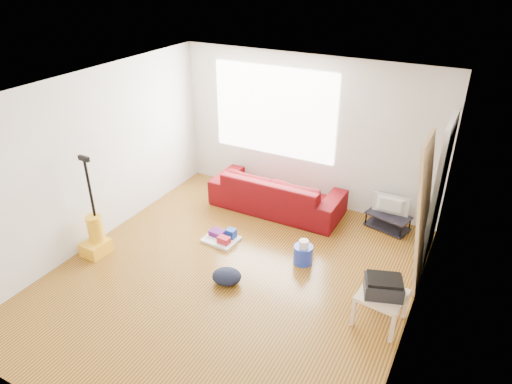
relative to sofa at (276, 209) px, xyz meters
The scene contains 13 objects.
room 2.22m from the sofa, 79.58° to the right, with size 4.51×5.01×2.51m.
sofa is the anchor object (origin of this frame).
tv_stand 1.83m from the sofa, ahead, with size 0.72×0.52×0.24m.
tv 1.87m from the sofa, ahead, with size 0.55×0.07×0.32m, color black.
side_table 2.89m from the sofa, 39.68° to the right, with size 0.56×0.56×0.41m.
printer 2.92m from the sofa, 39.68° to the right, with size 0.51×0.44×0.22m.
bucket 1.54m from the sofa, 50.54° to the right, with size 0.27×0.27×0.27m, color #1E35B5.
toilet_paper 1.58m from the sofa, 50.86° to the right, with size 0.13×0.13×0.12m, color white.
cleaning_tray 1.29m from the sofa, 103.92° to the right, with size 0.52×0.43×0.18m.
backpack 2.09m from the sofa, 82.54° to the right, with size 0.39×0.31×0.21m, color black.
sneakers 2.62m from the sofa, 36.34° to the right, with size 0.48×0.24×0.11m.
vacuum 2.94m from the sofa, 126.49° to the right, with size 0.32×0.37×1.49m.
door_panel 2.52m from the sofa, 18.68° to the right, with size 0.04×0.79×1.98m, color #A78755.
Camera 1 is at (2.57, -4.14, 3.87)m, focal length 32.00 mm.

